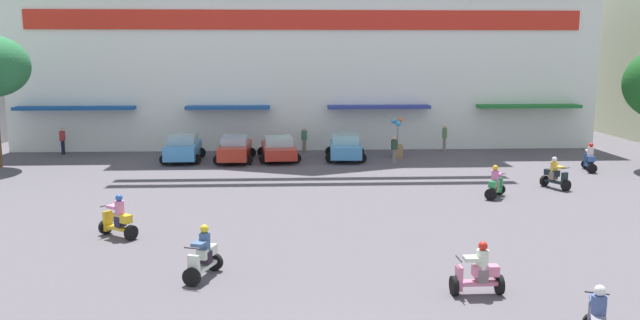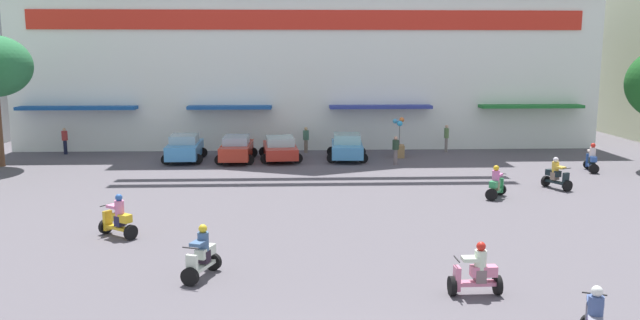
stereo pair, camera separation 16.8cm
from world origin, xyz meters
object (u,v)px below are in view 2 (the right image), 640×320
object	(u,v)px
pedestrian_0	(65,139)
parked_car_3	(347,147)
parked_car_1	(237,148)
pedestrian_3	(446,136)
balloon_vendor_cart	(399,145)
parked_car_2	(280,148)
pedestrian_1	(396,149)
scooter_rider_3	(557,176)
scooter_rider_0	(592,160)
scooter_rider_8	(496,184)
scooter_rider_6	(202,256)
pedestrian_2	(306,138)
scooter_rider_1	(118,219)
scooter_rider_7	(476,273)
parked_car_0	(185,148)

from	to	relation	value
pedestrian_0	parked_car_3	bearing A→B (deg)	-9.04
parked_car_1	pedestrian_3	bearing A→B (deg)	12.22
pedestrian_3	balloon_vendor_cart	world-z (taller)	balloon_vendor_cart
parked_car_2	pedestrian_1	distance (m)	6.88
parked_car_2	pedestrian_0	distance (m)	13.80
parked_car_1	scooter_rider_3	bearing A→B (deg)	-28.00
scooter_rider_0	scooter_rider_8	distance (m)	9.30
scooter_rider_3	pedestrian_1	distance (m)	9.36
scooter_rider_8	pedestrian_0	xyz separation A→B (m)	(-23.23, 13.10, 0.34)
parked_car_2	scooter_rider_0	distance (m)	17.38
scooter_rider_6	scooter_rider_8	size ratio (longest dim) A/B	1.06
parked_car_1	scooter_rider_3	distance (m)	17.76
scooter_rider_3	pedestrian_2	bearing A→B (deg)	135.59
scooter_rider_1	pedestrian_0	world-z (taller)	pedestrian_0
pedestrian_1	scooter_rider_0	bearing A→B (deg)	-13.53
scooter_rider_8	pedestrian_2	size ratio (longest dim) A/B	0.90
parked_car_3	scooter_rider_1	size ratio (longest dim) A/B	2.59
pedestrian_1	parked_car_3	bearing A→B (deg)	144.57
parked_car_3	scooter_rider_7	size ratio (longest dim) A/B	2.73
parked_car_1	balloon_vendor_cart	xyz separation A→B (m)	(9.77, 0.97, 0.02)
scooter_rider_7	pedestrian_2	xyz separation A→B (m)	(-4.01, 24.21, 0.33)
pedestrian_2	pedestrian_0	bearing A→B (deg)	179.84
pedestrian_1	scooter_rider_8	bearing A→B (deg)	-69.86
parked_car_0	scooter_rider_1	xyz separation A→B (m)	(0.28, -15.58, -0.15)
pedestrian_0	pedestrian_2	xyz separation A→B (m)	(15.12, -0.04, -0.02)
scooter_rider_6	pedestrian_2	bearing A→B (deg)	81.35
pedestrian_2	scooter_rider_3	bearing A→B (deg)	-44.41
scooter_rider_6	scooter_rider_1	bearing A→B (deg)	129.64
pedestrian_2	pedestrian_1	bearing A→B (deg)	-42.63
parked_car_0	parked_car_2	xyz separation A→B (m)	(5.60, 0.12, -0.08)
parked_car_1	scooter_rider_6	xyz separation A→B (m)	(0.70, -19.61, -0.12)
parked_car_3	pedestrian_3	world-z (taller)	pedestrian_3
parked_car_3	pedestrian_2	world-z (taller)	pedestrian_2
parked_car_1	scooter_rider_8	distance (m)	15.86
pedestrian_2	scooter_rider_7	bearing A→B (deg)	-80.59
parked_car_3	parked_car_2	bearing A→B (deg)	179.00
parked_car_2	scooter_rider_8	xyz separation A→B (m)	(9.70, -10.39, -0.10)
scooter_rider_0	scooter_rider_6	xyz separation A→B (m)	(-18.65, -15.52, -0.01)
parked_car_3	pedestrian_2	distance (m)	3.64
pedestrian_1	balloon_vendor_cart	size ratio (longest dim) A/B	0.67
pedestrian_0	balloon_vendor_cart	bearing A→B (deg)	-5.62
parked_car_0	pedestrian_0	size ratio (longest dim) A/B	2.37
pedestrian_2	balloon_vendor_cart	distance (m)	5.98
scooter_rider_6	pedestrian_1	size ratio (longest dim) A/B	0.96
parked_car_2	scooter_rider_7	world-z (taller)	scooter_rider_7
pedestrian_3	parked_car_2	bearing A→B (deg)	-166.49
scooter_rider_1	scooter_rider_3	world-z (taller)	scooter_rider_1
pedestrian_1	pedestrian_2	size ratio (longest dim) A/B	1.00
balloon_vendor_cart	parked_car_3	bearing A→B (deg)	-167.15
parked_car_0	balloon_vendor_cart	xyz separation A→B (m)	(12.84, 0.79, -0.01)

